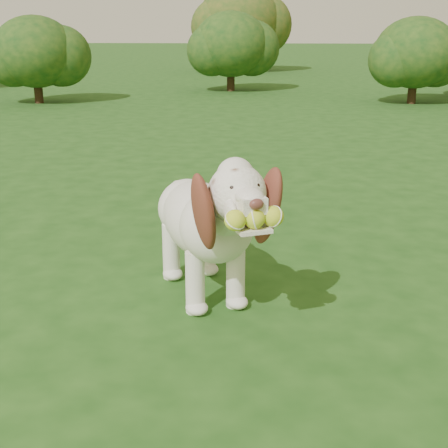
{
  "coord_description": "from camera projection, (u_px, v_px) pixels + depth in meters",
  "views": [
    {
      "loc": [
        0.12,
        -2.85,
        1.24
      ],
      "look_at": [
        -0.06,
        -0.39,
        0.44
      ],
      "focal_mm": 50.0,
      "sensor_mm": 36.0,
      "label": 1
    }
  ],
  "objects": [
    {
      "name": "ground",
      "position": [
        241.0,
        285.0,
        3.1
      ],
      "size": [
        80.0,
        80.0,
        0.0
      ],
      "primitive_type": "plane",
      "color": "#1B4413",
      "rests_on": "ground"
    },
    {
      "name": "dog",
      "position": [
        207.0,
        218.0,
        2.82
      ],
      "size": [
        0.69,
        1.11,
        0.75
      ],
      "rotation": [
        0.0,
        0.0,
        0.4
      ],
      "color": "white",
      "rests_on": "ground"
    },
    {
      "name": "shrub_a",
      "position": [
        35.0,
        52.0,
        9.92
      ],
      "size": [
        1.33,
        1.33,
        1.38
      ],
      "color": "#382314",
      "rests_on": "ground"
    },
    {
      "name": "shrub_i",
      "position": [
        239.0,
        20.0,
        16.45
      ],
      "size": [
        2.18,
        2.18,
        2.26
      ],
      "color": "#382314",
      "rests_on": "ground"
    },
    {
      "name": "shrub_b",
      "position": [
        231.0,
        44.0,
        11.72
      ],
      "size": [
        1.42,
        1.42,
        1.47
      ],
      "color": "#382314",
      "rests_on": "ground"
    },
    {
      "name": "shrub_c",
      "position": [
        416.0,
        53.0,
        9.87
      ],
      "size": [
        1.31,
        1.31,
        1.36
      ],
      "color": "#382314",
      "rests_on": "ground"
    }
  ]
}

